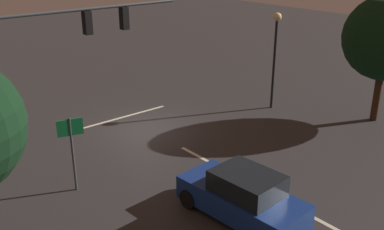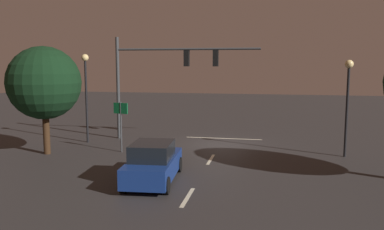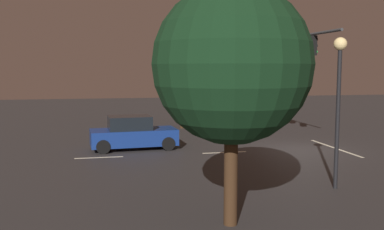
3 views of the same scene
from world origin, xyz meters
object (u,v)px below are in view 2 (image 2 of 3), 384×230
(traffic_signal_assembly, at_px, (163,69))
(tree_right_near, at_px, (44,83))
(car_approaching, at_px, (153,163))
(street_lamp_right_kerb, at_px, (86,82))
(route_sign, at_px, (121,116))
(street_lamp_left_kerb, at_px, (348,90))

(traffic_signal_assembly, distance_m, tree_right_near, 7.35)
(car_approaching, xyz_separation_m, tree_right_near, (7.19, -3.89, 3.08))
(street_lamp_right_kerb, xyz_separation_m, route_sign, (-3.09, 2.24, -1.77))
(street_lamp_right_kerb, distance_m, route_sign, 4.21)
(car_approaching, height_order, route_sign, route_sign)
(street_lamp_right_kerb, relative_size, route_sign, 1.95)
(traffic_signal_assembly, bearing_deg, car_approaching, 102.32)
(car_approaching, bearing_deg, street_lamp_right_kerb, -48.79)
(car_approaching, distance_m, street_lamp_right_kerb, 10.23)
(traffic_signal_assembly, height_order, street_lamp_right_kerb, traffic_signal_assembly)
(street_lamp_left_kerb, xyz_separation_m, route_sign, (12.10, 1.16, -1.55))
(route_sign, relative_size, tree_right_near, 0.48)
(tree_right_near, bearing_deg, traffic_signal_assembly, -135.52)
(car_approaching, relative_size, street_lamp_right_kerb, 0.81)
(route_sign, height_order, tree_right_near, tree_right_near)
(street_lamp_right_kerb, distance_m, tree_right_near, 3.55)
(car_approaching, height_order, street_lamp_left_kerb, street_lamp_left_kerb)
(street_lamp_right_kerb, relative_size, tree_right_near, 0.94)
(traffic_signal_assembly, height_order, route_sign, traffic_signal_assembly)
(tree_right_near, bearing_deg, route_sign, -162.32)
(traffic_signal_assembly, bearing_deg, route_sign, 70.48)
(street_lamp_left_kerb, xyz_separation_m, street_lamp_right_kerb, (15.19, -1.08, 0.22))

